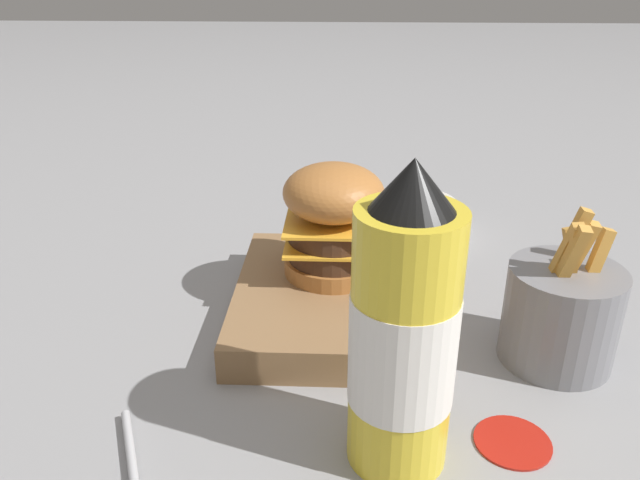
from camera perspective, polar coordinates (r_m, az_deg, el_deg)
ground_plane at (r=0.63m, az=1.00°, el=-8.42°), size 6.00×6.00×0.00m
serving_board at (r=0.66m, az=0.00°, el=-5.36°), size 0.25×0.17×0.04m
burger at (r=0.65m, az=1.51°, el=1.90°), size 0.10×0.10×0.12m
ketchup_bottle at (r=0.44m, az=7.62°, el=-8.69°), size 0.08×0.08×0.24m
fries_basket at (r=0.61m, az=21.17°, el=-6.21°), size 0.10×0.10×0.15m
side_bowl at (r=0.85m, az=8.45°, el=2.23°), size 0.12×0.12×0.04m
ketchup_puddle at (r=0.53m, az=17.21°, el=-17.15°), size 0.06×0.06×0.00m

